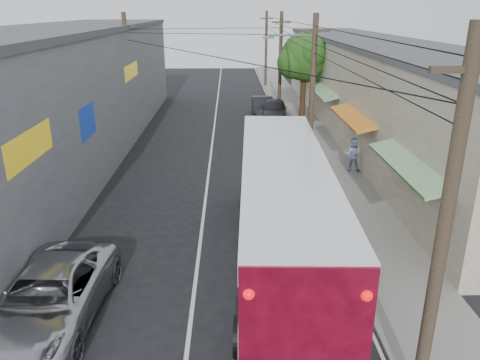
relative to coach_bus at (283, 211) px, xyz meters
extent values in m
plane|color=black|center=(-2.87, -4.11, -1.92)|extent=(120.00, 120.00, 0.00)
cube|color=slate|center=(3.63, 15.89, -1.86)|extent=(3.00, 80.00, 0.12)
cube|color=beige|center=(8.13, 17.89, 1.08)|extent=(6.00, 40.00, 6.00)
cube|color=#4C4C51|center=(8.13, 17.89, 4.18)|extent=(6.20, 40.00, 0.30)
cube|color=#19721A|center=(4.83, 1.89, 0.98)|extent=(1.39, 6.00, 0.46)
cube|color=#E2551A|center=(4.83, 9.89, 0.98)|extent=(1.39, 6.00, 0.46)
cube|color=#19721A|center=(4.83, 17.89, 0.98)|extent=(1.39, 6.00, 0.46)
cube|color=#E2551A|center=(4.83, 25.89, 0.98)|extent=(1.39, 6.00, 0.46)
cube|color=#19721A|center=(4.83, 33.89, 0.98)|extent=(1.39, 6.00, 0.46)
cube|color=gray|center=(-11.37, 13.89, 1.58)|extent=(7.00, 36.00, 7.00)
cube|color=#4C4C51|center=(-11.37, 13.89, 5.18)|extent=(7.20, 36.00, 0.30)
cube|color=yellow|center=(-7.92, -0.11, 2.28)|extent=(0.12, 3.50, 1.00)
cube|color=#1433A5|center=(-7.92, 5.89, 1.68)|extent=(0.12, 2.20, 1.40)
cube|color=yellow|center=(-7.92, 15.89, 2.58)|extent=(0.12, 4.00, 0.90)
cylinder|color=#473828|center=(2.33, -6.11, 2.08)|extent=(0.28, 0.28, 8.00)
cube|color=#473828|center=(2.33, -6.11, 5.28)|extent=(1.40, 0.12, 0.12)
cylinder|color=#473828|center=(2.33, 8.89, 2.08)|extent=(0.28, 0.28, 8.00)
cube|color=#473828|center=(2.33, 8.89, 5.28)|extent=(1.40, 0.12, 0.12)
cylinder|color=#473828|center=(2.33, 23.89, 2.08)|extent=(0.28, 0.28, 8.00)
cube|color=#473828|center=(2.33, 23.89, 5.28)|extent=(1.40, 0.12, 0.12)
cylinder|color=#473828|center=(2.33, 38.89, 2.08)|extent=(0.28, 0.28, 8.00)
cube|color=#473828|center=(2.33, 38.89, 5.28)|extent=(1.40, 0.12, 0.12)
cylinder|color=#473828|center=(-8.07, 15.89, 2.08)|extent=(0.28, 0.28, 8.00)
cube|color=#473828|center=(-8.07, 15.89, 5.28)|extent=(1.40, 0.12, 0.12)
cylinder|color=#59595E|center=(1.23, 8.89, 5.08)|extent=(2.20, 0.10, 0.10)
cube|color=#59595E|center=(0.13, 8.89, 4.98)|extent=(0.50, 0.18, 0.12)
cylinder|color=#3F2B19|center=(3.93, 21.89, 0.08)|extent=(0.44, 0.44, 4.00)
sphere|color=#194412|center=(3.93, 21.89, 2.88)|extent=(3.60, 3.60, 3.60)
sphere|color=#194412|center=(4.93, 22.49, 2.28)|extent=(2.60, 2.60, 2.60)
sphere|color=#194412|center=(3.03, 21.49, 2.48)|extent=(2.40, 2.40, 2.40)
sphere|color=#194412|center=(4.33, 20.89, 3.28)|extent=(2.20, 2.20, 2.20)
sphere|color=#194412|center=(3.63, 22.79, 3.08)|extent=(2.00, 2.00, 2.00)
cube|color=silver|center=(0.00, -0.11, -0.70)|extent=(3.21, 12.84, 2.02)
cube|color=black|center=(0.02, 0.42, 0.78)|extent=(3.14, 10.72, 1.06)
cube|color=silver|center=(0.00, -0.11, 1.53)|extent=(3.21, 12.84, 0.53)
cube|color=maroon|center=(-0.28, -6.49, 0.20)|extent=(2.63, 0.20, 3.08)
sphere|color=red|center=(-1.40, -6.47, 1.15)|extent=(0.23, 0.23, 0.23)
sphere|color=red|center=(0.83, -6.57, 1.15)|extent=(0.23, 0.23, 0.23)
cylinder|color=black|center=(-1.53, -4.50, -1.39)|extent=(0.36, 1.07, 1.06)
cylinder|color=black|center=(1.13, -4.62, -1.39)|extent=(0.36, 1.07, 1.06)
cylinder|color=black|center=(-1.19, 3.13, -1.39)|extent=(0.36, 1.07, 1.06)
cylinder|color=black|center=(1.46, 3.02, -1.39)|extent=(0.36, 1.07, 1.06)
cylinder|color=black|center=(-1.12, 4.72, -1.39)|extent=(0.36, 1.07, 1.06)
cylinder|color=black|center=(1.53, 4.61, -1.39)|extent=(0.36, 1.07, 1.06)
imported|color=#B3B4BB|center=(-6.67, -3.11, -1.13)|extent=(2.85, 5.80, 1.58)
imported|color=gray|center=(0.93, 12.90, -1.16)|extent=(2.79, 5.50, 1.53)
imported|color=#26272B|center=(1.73, 21.89, -1.11)|extent=(2.44, 4.95, 1.62)
imported|color=black|center=(0.93, 23.18, -1.16)|extent=(1.63, 4.64, 1.53)
imported|color=#C5687F|center=(2.53, 9.31, -0.95)|extent=(0.69, 0.53, 1.71)
imported|color=#8FA6D1|center=(4.69, 9.24, -0.91)|extent=(0.99, 0.84, 1.78)
camera|label=1|loc=(-1.74, -14.05, 6.24)|focal=35.00mm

